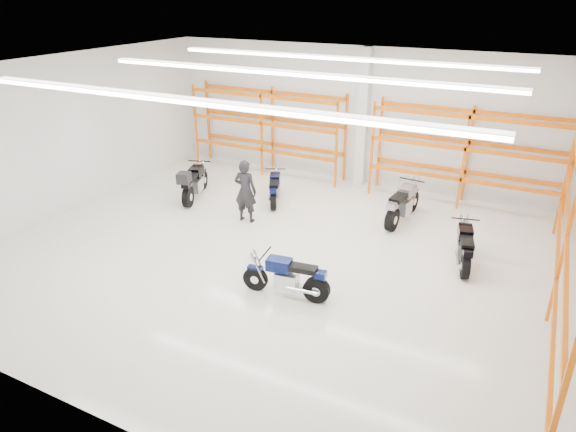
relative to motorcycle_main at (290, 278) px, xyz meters
The scene contains 11 objects.
ground 1.93m from the motorcycle_main, 123.60° to the left, with size 14.00×14.00×0.00m, color silver.
room_shell 3.40m from the motorcycle_main, 123.18° to the left, with size 14.02×12.02×4.51m.
motorcycle_main is the anchor object (origin of this frame).
motorcycle_back_a 6.33m from the motorcycle_main, 145.23° to the left, with size 1.04×2.22×1.17m.
motorcycle_back_b 5.38m from the motorcycle_main, 121.72° to the left, with size 0.95×1.78×0.94m.
motorcycle_back_c 5.05m from the motorcycle_main, 77.54° to the left, with size 0.74×2.25×1.10m.
motorcycle_back_d 4.42m from the motorcycle_main, 45.34° to the left, with size 0.75×1.98×0.99m.
standing_man 4.20m from the motorcycle_main, 134.12° to the left, with size 0.66×0.44×1.82m, color black.
structural_column 7.67m from the motorcycle_main, 98.01° to the left, with size 0.32×0.32×4.50m, color white.
pallet_racking_back_left 8.43m from the motorcycle_main, 122.22° to the left, with size 5.67×0.87×3.00m.
pallet_racking_back_right 7.55m from the motorcycle_main, 71.46° to the left, with size 5.67×0.87×3.00m.
Camera 1 is at (5.31, -10.05, 6.16)m, focal length 32.00 mm.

